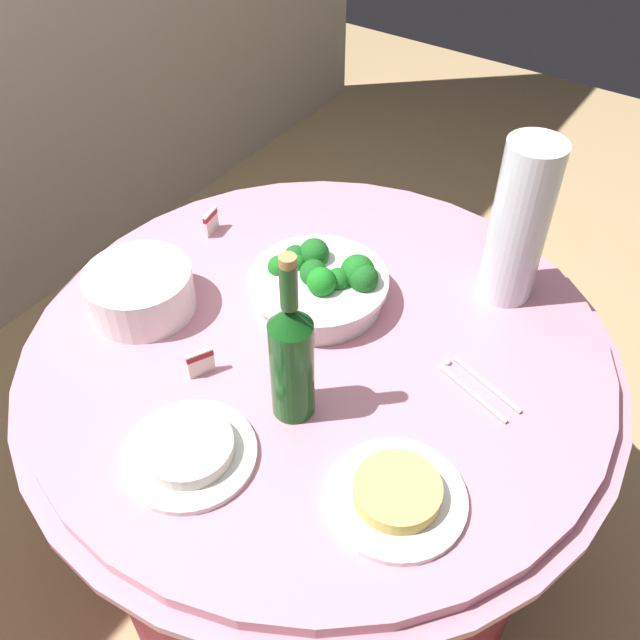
{
  "coord_description": "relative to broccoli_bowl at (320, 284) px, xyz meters",
  "views": [
    {
      "loc": [
        -0.77,
        -0.53,
        1.69
      ],
      "look_at": [
        0.0,
        0.0,
        0.79
      ],
      "focal_mm": 39.13,
      "sensor_mm": 36.0,
      "label": 1
    }
  ],
  "objects": [
    {
      "name": "ground_plane",
      "position": [
        -0.09,
        -0.06,
        -0.78
      ],
      "size": [
        6.0,
        6.0,
        0.0
      ],
      "primitive_type": "plane",
      "color": "tan"
    },
    {
      "name": "buffet_table",
      "position": [
        -0.09,
        -0.06,
        -0.41
      ],
      "size": [
        1.16,
        1.16,
        0.74
      ],
      "color": "maroon",
      "rests_on": "ground_plane"
    },
    {
      "name": "broccoli_bowl",
      "position": [
        0.0,
        0.0,
        0.0
      ],
      "size": [
        0.28,
        0.28,
        0.11
      ],
      "color": "white",
      "rests_on": "buffet_table"
    },
    {
      "name": "plate_stack",
      "position": [
        -0.22,
        0.28,
        0.0
      ],
      "size": [
        0.21,
        0.21,
        0.09
      ],
      "color": "white",
      "rests_on": "buffet_table"
    },
    {
      "name": "wine_bottle",
      "position": [
        -0.26,
        -0.12,
        0.09
      ],
      "size": [
        0.07,
        0.07,
        0.34
      ],
      "color": "#144F19",
      "rests_on": "buffet_table"
    },
    {
      "name": "decorative_fruit_vase",
      "position": [
        0.24,
        -0.29,
        0.12
      ],
      "size": [
        0.11,
        0.11,
        0.34
      ],
      "color": "silver",
      "rests_on": "buffet_table"
    },
    {
      "name": "serving_tongs",
      "position": [
        -0.03,
        -0.36,
        -0.04
      ],
      "size": [
        0.09,
        0.17,
        0.01
      ],
      "color": "silver",
      "rests_on": "buffet_table"
    },
    {
      "name": "food_plate_noodles",
      "position": [
        -0.31,
        -0.36,
        -0.03
      ],
      "size": [
        0.22,
        0.22,
        0.04
      ],
      "color": "white",
      "rests_on": "buffet_table"
    },
    {
      "name": "food_plate_rice",
      "position": [
        -0.43,
        -0.04,
        -0.03
      ],
      "size": [
        0.22,
        0.22,
        0.04
      ],
      "color": "white",
      "rests_on": "buffet_table"
    },
    {
      "name": "label_placard_front",
      "position": [
        0.05,
        0.33,
        -0.01
      ],
      "size": [
        0.05,
        0.02,
        0.05
      ],
      "color": "white",
      "rests_on": "buffet_table"
    },
    {
      "name": "label_placard_mid",
      "position": [
        -0.28,
        0.07,
        -0.01
      ],
      "size": [
        0.05,
        0.03,
        0.05
      ],
      "color": "white",
      "rests_on": "buffet_table"
    }
  ]
}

